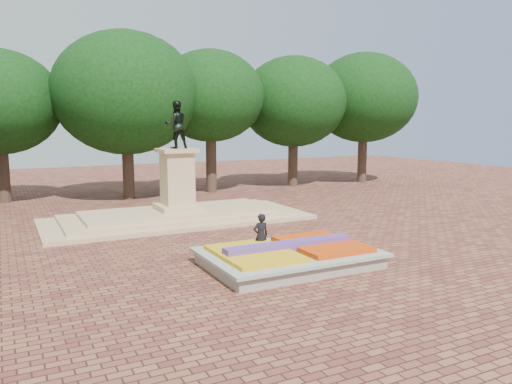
{
  "coord_description": "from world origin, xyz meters",
  "views": [
    {
      "loc": [
        -8.34,
        -17.51,
        5.32
      ],
      "look_at": [
        1.73,
        2.12,
        2.2
      ],
      "focal_mm": 35.0,
      "sensor_mm": 36.0,
      "label": 1
    }
  ],
  "objects": [
    {
      "name": "tree_row_back",
      "position": [
        2.33,
        18.0,
        6.67
      ],
      "size": [
        44.8,
        8.8,
        10.43
      ],
      "color": "#36251D",
      "rests_on": "ground"
    },
    {
      "name": "pedestrian",
      "position": [
        0.53,
        -0.62,
        0.88
      ],
      "size": [
        0.65,
        0.43,
        1.77
      ],
      "primitive_type": "imported",
      "rotation": [
        0.0,
        0.0,
        3.13
      ],
      "color": "black",
      "rests_on": "ground"
    },
    {
      "name": "flower_bed",
      "position": [
        1.03,
        -2.0,
        0.38
      ],
      "size": [
        6.3,
        4.3,
        0.91
      ],
      "color": "gray",
      "rests_on": "ground"
    },
    {
      "name": "ground",
      "position": [
        0.0,
        0.0,
        0.0
      ],
      "size": [
        90.0,
        90.0,
        0.0
      ],
      "primitive_type": "plane",
      "color": "brown",
      "rests_on": "ground"
    },
    {
      "name": "monument",
      "position": [
        0.0,
        8.0,
        0.88
      ],
      "size": [
        14.0,
        6.0,
        6.4
      ],
      "color": "tan",
      "rests_on": "ground"
    }
  ]
}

